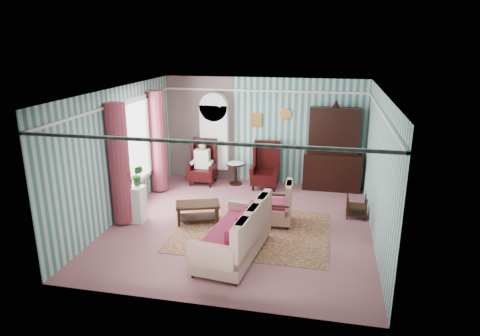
% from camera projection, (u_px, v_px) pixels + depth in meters
% --- Properties ---
extents(floor, '(6.00, 6.00, 0.00)m').
position_uv_depth(floor, '(241.00, 224.00, 9.35)').
color(floor, '#8A5055').
rests_on(floor, ground).
extents(room_shell, '(5.53, 6.02, 2.91)m').
position_uv_depth(room_shell, '(215.00, 132.00, 9.05)').
color(room_shell, '#3B6C6C').
rests_on(room_shell, ground).
extents(bookcase, '(0.80, 0.28, 2.24)m').
position_uv_depth(bookcase, '(215.00, 142.00, 11.95)').
color(bookcase, white).
rests_on(bookcase, floor).
extents(dresser_hutch, '(1.50, 0.56, 2.36)m').
position_uv_depth(dresser_hutch, '(333.00, 147.00, 11.18)').
color(dresser_hutch, black).
rests_on(dresser_hutch, floor).
extents(wingback_left, '(0.76, 0.80, 1.25)m').
position_uv_depth(wingback_left, '(203.00, 162.00, 11.78)').
color(wingback_left, black).
rests_on(wingback_left, floor).
extents(wingback_right, '(0.76, 0.80, 1.25)m').
position_uv_depth(wingback_right, '(265.00, 166.00, 11.43)').
color(wingback_right, black).
rests_on(wingback_right, floor).
extents(seated_woman, '(0.44, 0.40, 1.18)m').
position_uv_depth(seated_woman, '(203.00, 163.00, 11.79)').
color(seated_woman, beige).
rests_on(seated_woman, floor).
extents(round_side_table, '(0.50, 0.50, 0.60)m').
position_uv_depth(round_side_table, '(236.00, 174.00, 11.83)').
color(round_side_table, black).
rests_on(round_side_table, floor).
extents(nest_table, '(0.45, 0.38, 0.54)m').
position_uv_depth(nest_table, '(357.00, 206.00, 9.63)').
color(nest_table, black).
rests_on(nest_table, floor).
extents(plant_stand, '(0.55, 0.35, 0.80)m').
position_uv_depth(plant_stand, '(132.00, 204.00, 9.43)').
color(plant_stand, white).
rests_on(plant_stand, floor).
extents(rug, '(3.20, 2.60, 0.01)m').
position_uv_depth(rug, '(252.00, 231.00, 9.01)').
color(rug, '#4B191C').
rests_on(rug, floor).
extents(sofa, '(1.23, 2.19, 1.12)m').
position_uv_depth(sofa, '(233.00, 228.00, 7.84)').
color(sofa, beige).
rests_on(sofa, floor).
extents(floral_armchair, '(0.92, 0.84, 0.98)m').
position_uv_depth(floral_armchair, '(275.00, 202.00, 9.26)').
color(floral_armchair, beige).
rests_on(floral_armchair, floor).
extents(coffee_table, '(1.07, 0.81, 0.44)m').
position_uv_depth(coffee_table, '(198.00, 213.00, 9.41)').
color(coffee_table, black).
rests_on(coffee_table, floor).
extents(potted_plant_a, '(0.44, 0.41, 0.41)m').
position_uv_depth(potted_plant_a, '(128.00, 179.00, 9.18)').
color(potted_plant_a, '#244B17').
rests_on(potted_plant_a, plant_stand).
extents(potted_plant_b, '(0.28, 0.24, 0.45)m').
position_uv_depth(potted_plant_b, '(138.00, 175.00, 9.36)').
color(potted_plant_b, '#1B4D18').
rests_on(potted_plant_b, plant_stand).
extents(potted_plant_c, '(0.28, 0.28, 0.39)m').
position_uv_depth(potted_plant_c, '(127.00, 178.00, 9.28)').
color(potted_plant_c, '#245019').
rests_on(potted_plant_c, plant_stand).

